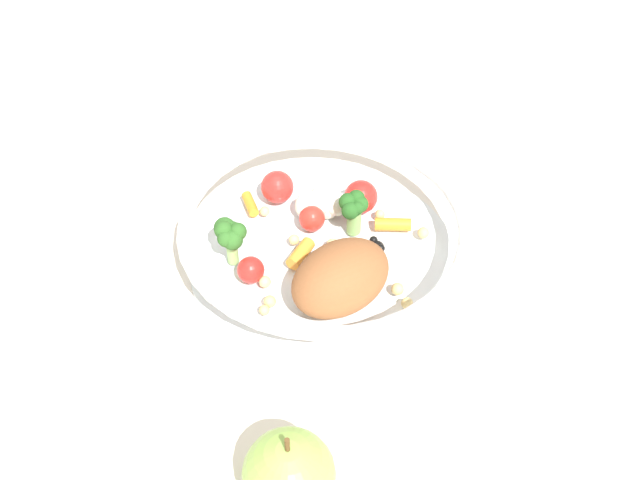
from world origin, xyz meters
TOP-DOWN VIEW (x-y plane):
  - ground_plane at (0.00, 0.00)m, footprint 2.40×2.40m
  - food_container at (-0.00, -0.00)m, footprint 0.26×0.26m
  - loose_apple at (0.18, -0.15)m, footprint 0.06×0.06m

SIDE VIEW (x-z plane):
  - ground_plane at x=0.00m, z-range 0.00..0.00m
  - food_container at x=0.00m, z-range 0.00..0.06m
  - loose_apple at x=0.18m, z-range -0.01..0.07m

